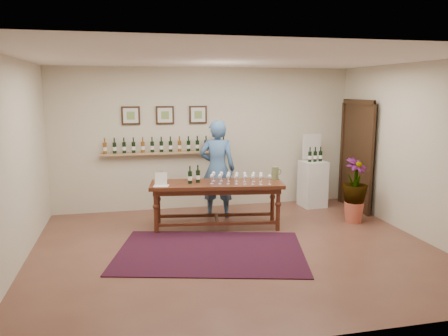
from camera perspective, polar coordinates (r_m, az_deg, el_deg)
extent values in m
plane|color=brown|center=(6.69, 1.52, -10.51)|extent=(6.00, 6.00, 0.00)
plane|color=beige|center=(8.76, -2.43, 3.85)|extent=(6.00, 0.00, 6.00)
plane|color=beige|center=(4.00, 10.39, -3.93)|extent=(6.00, 0.00, 6.00)
plane|color=beige|center=(6.32, -25.83, 0.37)|extent=(0.00, 5.00, 5.00)
plane|color=beige|center=(7.64, 23.98, 2.05)|extent=(0.00, 5.00, 5.00)
plane|color=white|center=(6.28, 1.65, 14.16)|extent=(6.00, 6.00, 0.00)
cube|color=tan|center=(8.60, -7.57, 1.97)|extent=(2.50, 0.16, 0.04)
cube|color=black|center=(9.06, 17.15, 1.39)|extent=(0.10, 1.00, 2.10)
cube|color=black|center=(9.04, 16.88, 1.38)|extent=(0.04, 1.12, 2.22)
cube|color=black|center=(8.56, -12.09, 6.71)|extent=(0.35, 0.03, 0.35)
cube|color=silver|center=(8.54, -12.09, 6.71)|extent=(0.28, 0.01, 0.28)
cube|color=olive|center=(8.54, -12.09, 6.71)|extent=(0.15, 0.00, 0.15)
cube|color=black|center=(8.59, -7.73, 6.86)|extent=(0.35, 0.03, 0.35)
cube|color=silver|center=(8.57, -7.71, 6.85)|extent=(0.28, 0.01, 0.28)
cube|color=olive|center=(8.57, -7.71, 6.85)|extent=(0.15, 0.00, 0.15)
cube|color=black|center=(8.67, -3.41, 6.96)|extent=(0.35, 0.03, 0.35)
cube|color=silver|center=(8.65, -3.39, 6.96)|extent=(0.28, 0.01, 0.28)
cube|color=olive|center=(8.65, -3.39, 6.95)|extent=(0.15, 0.00, 0.15)
cube|color=#490D11|center=(6.55, -1.77, -10.91)|extent=(3.09, 2.43, 0.01)
cube|color=#431A10|center=(7.49, -0.97, -2.13)|extent=(2.33, 1.03, 0.06)
cube|color=#431A10|center=(7.50, -0.97, -2.67)|extent=(2.19, 0.89, 0.10)
cylinder|color=#431A10|center=(7.35, -8.88, -5.71)|extent=(0.08, 0.08, 0.74)
cylinder|color=#431A10|center=(7.46, 7.07, -5.40)|extent=(0.08, 0.08, 0.74)
cylinder|color=#431A10|center=(7.84, -8.59, -4.69)|extent=(0.08, 0.08, 0.74)
cylinder|color=#431A10|center=(7.95, 6.34, -4.42)|extent=(0.08, 0.08, 0.74)
cube|color=#431A10|center=(7.40, -0.83, -7.29)|extent=(2.03, 0.34, 0.05)
cube|color=#431A10|center=(7.89, -1.06, -6.17)|extent=(2.03, 0.34, 0.05)
cube|color=#431A10|center=(7.64, -0.95, -6.71)|extent=(0.12, 0.51, 0.05)
cube|color=silver|center=(7.28, -8.23, -1.44)|extent=(0.28, 0.22, 0.22)
cube|color=silver|center=(9.11, 11.51, -2.04)|extent=(0.51, 0.51, 0.94)
cube|color=silver|center=(9.13, 11.38, 2.77)|extent=(0.41, 0.06, 0.57)
cone|color=#B3523B|center=(8.26, 16.57, -5.56)|extent=(0.35, 0.35, 0.37)
imported|color=#153518|center=(8.14, 16.75, -2.13)|extent=(0.71, 0.71, 0.64)
imported|color=#3D6292|center=(8.13, -0.88, -0.10)|extent=(0.76, 0.61, 1.82)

